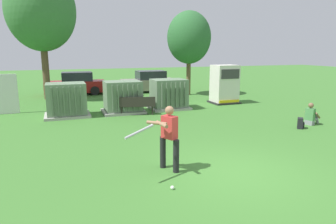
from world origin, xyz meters
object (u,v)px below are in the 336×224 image
(generator_enclosure, at_px, (224,84))
(park_bench, at_px, (137,104))
(transformer_mid_east, at_px, (169,95))
(parked_car_left_of_center, at_px, (149,82))
(batter, at_px, (168,135))
(seated_spectator, at_px, (311,116))
(sports_ball, at_px, (172,188))
(transformer_west, at_px, (67,100))
(transformer_mid_west, at_px, (123,97))
(backpack, at_px, (300,123))
(parked_car_leftmost, at_px, (76,84))

(generator_enclosure, height_order, park_bench, generator_enclosure)
(transformer_mid_east, height_order, parked_car_left_of_center, same)
(park_bench, height_order, batter, batter)
(seated_spectator, bearing_deg, transformer_mid_east, 129.59)
(transformer_mid_east, distance_m, sports_ball, 9.86)
(seated_spectator, bearing_deg, transformer_west, 151.55)
(transformer_mid_west, relative_size, sports_ball, 23.33)
(transformer_mid_west, relative_size, seated_spectator, 2.18)
(transformer_mid_west, relative_size, transformer_mid_east, 1.00)
(seated_spectator, height_order, backpack, seated_spectator)
(generator_enclosure, bearing_deg, seated_spectator, -82.98)
(transformer_mid_east, distance_m, batter, 8.70)
(sports_ball, bearing_deg, parked_car_leftmost, 93.80)
(transformer_west, xyz_separation_m, sports_ball, (1.99, -9.11, -0.74))
(generator_enclosure, xyz_separation_m, backpack, (-0.19, -6.43, -0.92))
(transformer_mid_west, bearing_deg, sports_ball, -94.73)
(seated_spectator, bearing_deg, generator_enclosure, 97.02)
(transformer_west, height_order, parked_car_left_of_center, same)
(seated_spectator, xyz_separation_m, parked_car_left_of_center, (-3.54, 12.52, 0.38))
(transformer_mid_east, xyz_separation_m, seated_spectator, (4.53, -5.48, -0.41))
(generator_enclosure, distance_m, seated_spectator, 6.13)
(backpack, bearing_deg, seated_spectator, 22.97)
(parked_car_left_of_center, bearing_deg, parked_car_leftmost, 174.92)
(generator_enclosure, relative_size, parked_car_leftmost, 0.54)
(parked_car_leftmost, bearing_deg, park_bench, -74.35)
(park_bench, xyz_separation_m, seated_spectator, (6.58, -4.47, -0.16))
(transformer_west, relative_size, transformer_mid_west, 1.00)
(generator_enclosure, height_order, parked_car_leftmost, generator_enclosure)
(transformer_mid_east, xyz_separation_m, parked_car_leftmost, (-4.44, 7.53, -0.04))
(transformer_mid_west, height_order, parked_car_left_of_center, same)
(transformer_mid_east, height_order, sports_ball, transformer_mid_east)
(transformer_mid_west, distance_m, parked_car_leftmost, 7.90)
(transformer_west, relative_size, park_bench, 1.14)
(park_bench, bearing_deg, sports_ball, -98.80)
(backpack, bearing_deg, parked_car_leftmost, 120.92)
(generator_enclosure, height_order, batter, generator_enclosure)
(sports_ball, xyz_separation_m, backpack, (6.91, 3.38, 0.17))
(transformer_west, distance_m, transformer_mid_east, 5.31)
(parked_car_leftmost, bearing_deg, parked_car_left_of_center, -5.08)
(batter, height_order, sports_ball, batter)
(parked_car_leftmost, bearing_deg, generator_enclosure, -40.27)
(park_bench, distance_m, batter, 7.22)
(transformer_mid_west, relative_size, backpack, 4.77)
(park_bench, xyz_separation_m, parked_car_leftmost, (-2.39, 8.54, 0.22))
(transformer_mid_east, height_order, parked_car_leftmost, same)
(seated_spectator, distance_m, parked_car_leftmost, 15.80)
(backpack, bearing_deg, park_bench, 139.20)
(sports_ball, relative_size, parked_car_leftmost, 0.02)
(generator_enclosure, xyz_separation_m, seated_spectator, (0.74, -6.04, -0.76))
(transformer_west, xyz_separation_m, generator_enclosure, (9.10, 0.71, 0.35))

